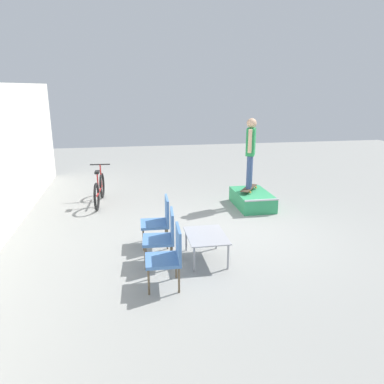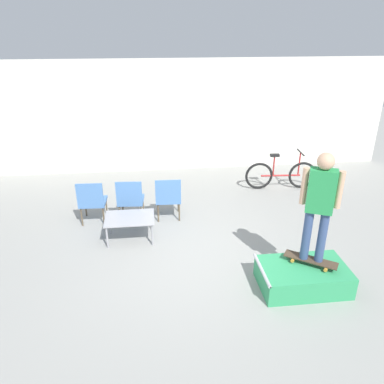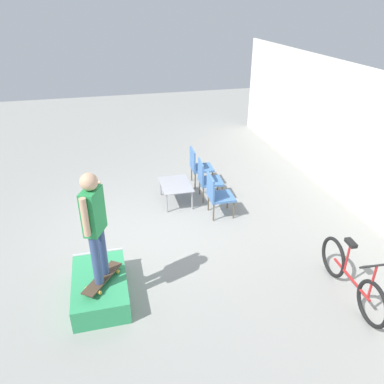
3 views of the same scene
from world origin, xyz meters
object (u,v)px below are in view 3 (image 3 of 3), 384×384
object	(u,v)px
skate_ramp_box	(100,287)
patio_chair_left	(198,165)
bicycle	(351,277)
skateboard_on_ramp	(103,278)
patio_chair_center	(207,178)
coffee_table	(176,186)
person_skater	(94,220)
patio_chair_right	(217,193)

from	to	relation	value
skate_ramp_box	patio_chair_left	world-z (taller)	patio_chair_left
skate_ramp_box	bicycle	size ratio (longest dim) A/B	0.77
skateboard_on_ramp	patio_chair_left	bearing A→B (deg)	-178.80
skate_ramp_box	bicycle	bearing A→B (deg)	76.35
patio_chair_center	coffee_table	bearing A→B (deg)	94.78
skate_ramp_box	skateboard_on_ramp	xyz separation A→B (m)	(0.12, 0.06, 0.27)
coffee_table	person_skater	bearing A→B (deg)	-31.02
skate_ramp_box	patio_chair_center	world-z (taller)	patio_chair_center
skate_ramp_box	bicycle	xyz separation A→B (m)	(0.92, 3.79, 0.18)
bicycle	coffee_table	bearing A→B (deg)	-147.39
coffee_table	patio_chair_center	xyz separation A→B (m)	(-0.01, 0.73, 0.11)
skateboard_on_ramp	patio_chair_right	xyz separation A→B (m)	(-2.07, 2.45, 0.07)
skateboard_on_ramp	patio_chair_right	size ratio (longest dim) A/B	0.83
skateboard_on_ramp	bicycle	bearing A→B (deg)	113.08
skate_ramp_box	patio_chair_right	xyz separation A→B (m)	(-1.95, 2.50, 0.34)
patio_chair_center	bicycle	size ratio (longest dim) A/B	0.53
skate_ramp_box	person_skater	bearing A→B (deg)	26.41
coffee_table	patio_chair_left	distance (m)	1.08
coffee_table	bicycle	xyz separation A→B (m)	(3.65, 2.02, -0.04)
bicycle	skateboard_on_ramp	bearing A→B (deg)	-98.52
person_skater	patio_chair_center	bearing A→B (deg)	163.50
patio_chair_left	patio_chair_right	size ratio (longest dim) A/B	1.00
skate_ramp_box	coffee_table	distance (m)	3.26
patio_chair_left	skateboard_on_ramp	bearing A→B (deg)	148.28
patio_chair_left	coffee_table	bearing A→B (deg)	138.98
person_skater	coffee_table	bearing A→B (deg)	173.09
person_skater	coffee_table	distance (m)	3.49
patio_chair_left	patio_chair_right	xyz separation A→B (m)	(1.55, -0.00, 0.00)
patio_chair_left	bicycle	xyz separation A→B (m)	(4.43, 1.29, -0.15)
person_skater	patio_chair_left	world-z (taller)	person_skater
skate_ramp_box	bicycle	distance (m)	3.90
person_skater	patio_chair_right	size ratio (longest dim) A/B	1.84
patio_chair_right	coffee_table	bearing A→B (deg)	45.19
skateboard_on_ramp	bicycle	size ratio (longest dim) A/B	0.44
person_skater	bicycle	size ratio (longest dim) A/B	0.97
person_skater	coffee_table	world-z (taller)	person_skater
patio_chair_left	person_skater	bearing A→B (deg)	148.28
bicycle	patio_chair_center	bearing A→B (deg)	-157.00
bicycle	patio_chair_right	bearing A→B (deg)	-152.28
skate_ramp_box	patio_chair_right	size ratio (longest dim) A/B	1.46
coffee_table	bicycle	distance (m)	4.17
coffee_table	patio_chair_left	bearing A→B (deg)	136.69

